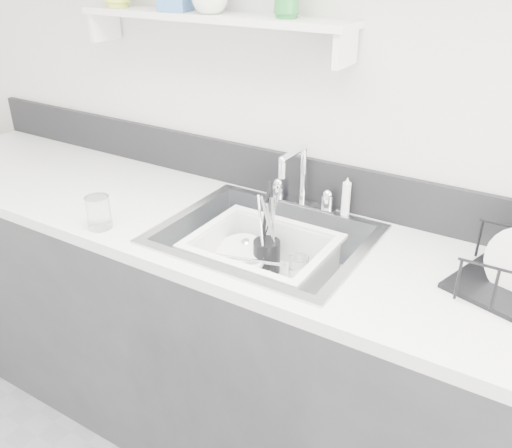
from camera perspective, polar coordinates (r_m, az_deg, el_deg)
The scene contains 13 objects.
counter_run at distance 1.95m, azimuth 0.79°, elevation -13.15°, with size 3.20×0.62×0.92m.
backsplash at distance 1.89m, azimuth 5.55°, elevation 4.63°, with size 3.20×0.02×0.16m, color black.
sink at distance 1.73m, azimuth 0.87°, elevation -3.77°, with size 0.64×0.52×0.20m, color silver, non-canonical shape.
faucet at distance 1.86m, azimuth 4.79°, elevation 3.55°, with size 0.26×0.18×0.23m.
side_sprayer at distance 1.80m, azimuth 9.47°, elevation 2.83°, with size 0.03×0.03×0.14m, color white.
wall_shelf at distance 1.89m, azimuth -4.92°, elevation 20.68°, with size 1.00×0.16×0.12m.
wash_tub at distance 1.71m, azimuth 0.61°, elevation -4.08°, with size 0.42×0.34×0.16m, color white, non-canonical shape.
plate_stack at distance 1.78m, azimuth -1.72°, elevation -4.25°, with size 0.24×0.23×0.09m.
utensil_cup at distance 1.76m, azimuth 1.12°, elevation -3.18°, with size 0.09×0.09×0.30m.
ladle at distance 1.78m, azimuth -0.77°, elevation -3.96°, with size 0.25×0.09×0.07m, color silver, non-canonical shape.
tumbler_in_tub at distance 1.72m, azimuth 4.51°, elevation -4.83°, with size 0.06×0.06×0.09m, color white.
tumbler_counter at distance 1.78m, azimuth -16.23°, elevation 1.18°, with size 0.08×0.08×0.11m, color white.
bowl_small at distance 1.66m, azimuth 2.20°, elevation -7.33°, with size 0.11×0.11×0.03m, color white.
Camera 1 is at (0.76, -0.09, 1.72)m, focal length 38.00 mm.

